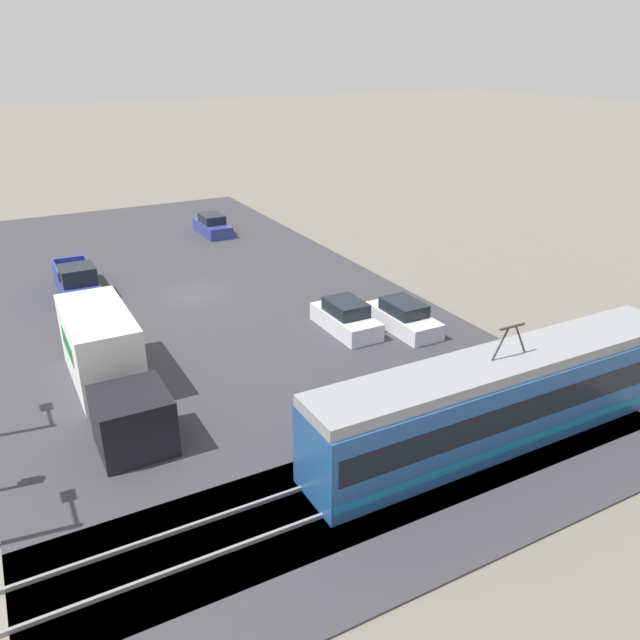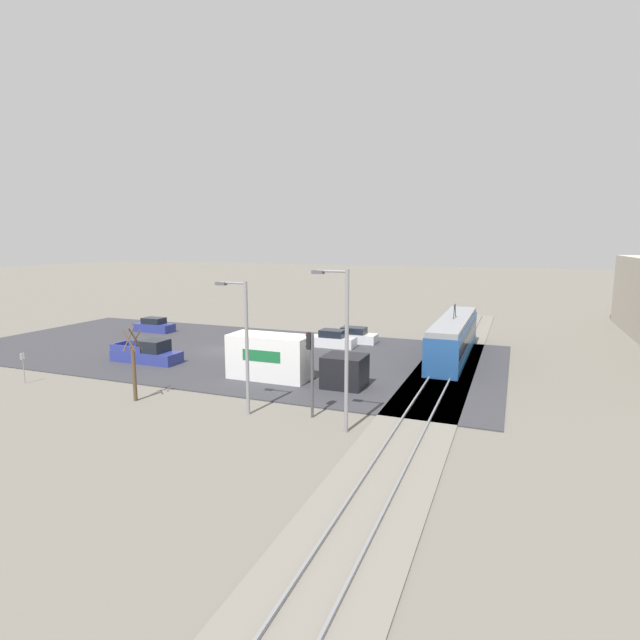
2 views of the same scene
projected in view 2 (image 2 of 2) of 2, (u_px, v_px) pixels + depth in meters
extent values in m
plane|color=slate|center=(222.00, 351.00, 44.72)|extent=(320.00, 320.00, 0.00)
cube|color=#38383D|center=(222.00, 351.00, 44.72)|extent=(22.46, 48.16, 0.08)
cube|color=gray|center=(444.00, 371.00, 37.62)|extent=(61.31, 4.40, 0.08)
cube|color=gray|center=(435.00, 369.00, 37.86)|extent=(60.09, 0.10, 0.14)
cube|color=gray|center=(454.00, 371.00, 37.34)|extent=(60.09, 0.10, 0.14)
cube|color=#235193|center=(453.00, 340.00, 42.11)|extent=(15.43, 2.52, 2.90)
cube|color=black|center=(454.00, 336.00, 42.05)|extent=(14.97, 2.55, 0.97)
cube|color=#1970AD|center=(453.00, 350.00, 42.25)|extent=(15.28, 2.56, 0.28)
cube|color=gray|center=(454.00, 320.00, 41.85)|extent=(15.43, 2.31, 0.41)
cylinder|color=#2D2D33|center=(455.00, 311.00, 42.14)|extent=(0.66, 0.07, 1.15)
cylinder|color=#2D2D33|center=(454.00, 312.00, 41.31)|extent=(0.66, 0.07, 1.15)
cube|color=#2D2D33|center=(455.00, 305.00, 41.64)|extent=(1.10, 0.08, 0.06)
cube|color=black|center=(345.00, 371.00, 33.39)|extent=(2.51, 2.73, 2.14)
cube|color=white|center=(270.00, 357.00, 35.36)|extent=(2.51, 5.80, 3.15)
cube|color=#196B38|center=(261.00, 356.00, 34.15)|extent=(0.02, 2.90, 0.79)
cube|color=navy|center=(147.00, 356.00, 40.38)|extent=(2.02, 5.79, 0.89)
cube|color=black|center=(154.00, 346.00, 39.94)|extent=(1.86, 1.97, 0.97)
cube|color=navy|center=(126.00, 349.00, 39.86)|extent=(0.12, 2.89, 0.52)
cube|color=navy|center=(142.00, 344.00, 41.56)|extent=(0.12, 2.89, 0.52)
cube|color=navy|center=(119.00, 345.00, 41.28)|extent=(1.86, 0.23, 0.52)
cube|color=red|center=(112.00, 352.00, 40.65)|extent=(0.14, 0.04, 0.18)
cube|color=silver|center=(332.00, 342.00, 46.15)|extent=(1.85, 4.26, 0.91)
cube|color=black|center=(332.00, 333.00, 46.03)|extent=(1.59, 2.22, 0.67)
cube|color=silver|center=(354.00, 338.00, 48.17)|extent=(1.80, 4.45, 0.85)
cube|color=black|center=(354.00, 330.00, 48.06)|extent=(1.55, 2.32, 0.63)
cube|color=navy|center=(154.00, 328.00, 53.84)|extent=(1.79, 4.34, 0.88)
cube|color=black|center=(154.00, 321.00, 53.72)|extent=(1.54, 2.26, 0.64)
cylinder|color=#47474C|center=(312.00, 375.00, 27.55)|extent=(0.16, 0.16, 4.83)
cube|color=black|center=(309.00, 341.00, 27.31)|extent=(0.28, 0.22, 0.95)
sphere|color=red|center=(307.00, 335.00, 27.31)|extent=(0.18, 0.18, 0.18)
sphere|color=#3C2C06|center=(307.00, 341.00, 27.36)|extent=(0.18, 0.18, 0.18)
sphere|color=black|center=(307.00, 346.00, 27.41)|extent=(0.18, 0.18, 0.18)
cylinder|color=brown|center=(134.00, 375.00, 30.58)|extent=(0.24, 0.24, 3.29)
cylinder|color=brown|center=(129.00, 341.00, 30.01)|extent=(0.09, 0.92, 1.26)
cylinder|color=brown|center=(135.00, 339.00, 30.14)|extent=(1.11, 0.09, 1.53)
cylinder|color=brown|center=(135.00, 340.00, 30.47)|extent=(0.09, 0.92, 1.26)
cylinder|color=brown|center=(129.00, 338.00, 30.32)|extent=(1.11, 0.09, 1.53)
cylinder|color=gray|center=(347.00, 353.00, 25.11)|extent=(0.20, 0.20, 8.40)
cylinder|color=gray|center=(332.00, 271.00, 24.76)|extent=(0.12, 1.60, 0.12)
cube|color=#515156|center=(318.00, 272.00, 25.04)|extent=(0.36, 0.60, 0.18)
cylinder|color=gray|center=(247.00, 349.00, 27.84)|extent=(0.20, 0.20, 7.60)
cylinder|color=gray|center=(233.00, 283.00, 27.55)|extent=(0.12, 1.60, 0.12)
cube|color=#515156|center=(221.00, 284.00, 27.83)|extent=(0.36, 0.60, 0.18)
cylinder|color=gray|center=(24.00, 368.00, 34.40)|extent=(0.06, 0.06, 2.15)
cube|color=white|center=(22.00, 356.00, 34.27)|extent=(0.32, 0.02, 0.44)
cube|color=red|center=(22.00, 356.00, 34.28)|extent=(0.31, 0.01, 0.10)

